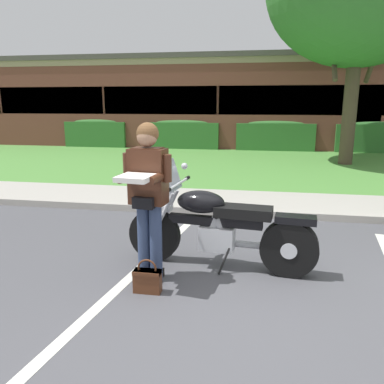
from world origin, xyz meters
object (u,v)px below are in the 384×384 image
(hedge_center_left, at_px, (183,133))
(handbag, at_px, (147,279))
(hedge_right, at_px, (375,136))
(hedge_left, at_px, (98,132))
(rider_person, at_px, (148,190))
(brick_building, at_px, (229,102))
(motorcycle, at_px, (226,228))
(hedge_center_right, at_px, (275,135))

(hedge_center_left, bearing_deg, handbag, -80.46)
(hedge_center_left, height_order, hedge_right, same)
(hedge_left, bearing_deg, rider_person, -64.39)
(handbag, distance_m, hedge_center_left, 12.33)
(brick_building, bearing_deg, hedge_center_left, -104.91)
(motorcycle, xyz_separation_m, hedge_center_right, (0.93, 11.41, 0.16))
(hedge_left, bearing_deg, hedge_center_right, 0.00)
(rider_person, height_order, brick_building, brick_building)
(motorcycle, height_order, rider_person, rider_person)
(hedge_center_left, distance_m, hedge_right, 7.40)
(handbag, height_order, hedge_right, hedge_right)
(hedge_right, bearing_deg, rider_person, -114.54)
(rider_person, xyz_separation_m, handbag, (0.06, -0.28, -0.86))
(rider_person, height_order, hedge_center_right, rider_person)
(hedge_left, height_order, hedge_right, same)
(hedge_center_right, relative_size, brick_building, 0.11)
(motorcycle, relative_size, handbag, 6.23)
(handbag, relative_size, hedge_right, 0.12)
(motorcycle, bearing_deg, hedge_left, 119.56)
(hedge_center_left, bearing_deg, motorcycle, -76.35)
(rider_person, bearing_deg, hedge_right, 65.46)
(hedge_right, bearing_deg, hedge_left, -180.00)
(motorcycle, xyz_separation_m, hedge_center_left, (-2.77, 11.41, 0.16))
(hedge_left, relative_size, hedge_center_right, 0.88)
(rider_person, relative_size, hedge_right, 0.58)
(rider_person, relative_size, hedge_center_right, 0.57)
(hedge_center_right, bearing_deg, hedge_left, -180.00)
(handbag, bearing_deg, rider_person, 101.47)
(rider_person, height_order, hedge_center_left, rider_person)
(hedge_left, bearing_deg, handbag, -64.70)
(motorcycle, xyz_separation_m, hedge_left, (-6.47, 11.41, 0.16))
(handbag, height_order, hedge_left, hedge_left)
(hedge_left, distance_m, hedge_center_left, 3.70)
(hedge_left, xyz_separation_m, brick_building, (5.14, 5.41, 1.25))
(motorcycle, relative_size, hedge_center_left, 0.75)
(handbag, bearing_deg, hedge_left, 115.30)
(rider_person, bearing_deg, motorcycle, 30.19)
(hedge_center_left, distance_m, hedge_center_right, 3.70)
(hedge_left, bearing_deg, hedge_center_left, 0.00)
(hedge_right, bearing_deg, brick_building, 137.78)
(handbag, bearing_deg, hedge_right, 66.20)
(motorcycle, distance_m, brick_building, 16.94)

